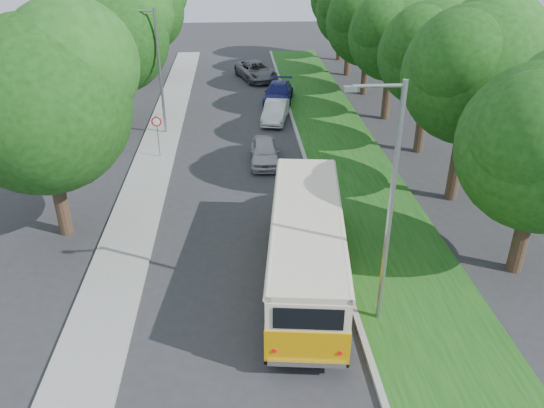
{
  "coord_description": "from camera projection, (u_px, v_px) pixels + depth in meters",
  "views": [
    {
      "loc": [
        -0.15,
        -15.98,
        11.53
      ],
      "look_at": [
        1.19,
        3.13,
        1.5
      ],
      "focal_mm": 35.0,
      "sensor_mm": 36.0,
      "label": 1
    }
  ],
  "objects": [
    {
      "name": "curb",
      "position": [
        322.0,
        211.0,
        24.09
      ],
      "size": [
        0.2,
        70.0,
        0.15
      ],
      "primitive_type": "cube",
      "color": "gray",
      "rests_on": "ground"
    },
    {
      "name": "ground",
      "position": [
        246.0,
        280.0,
        19.48
      ],
      "size": [
        120.0,
        120.0,
        0.0
      ],
      "primitive_type": "plane",
      "color": "#2C2C2F",
      "rests_on": "ground"
    },
    {
      "name": "car_silver",
      "position": [
        265.0,
        152.0,
        28.92
      ],
      "size": [
        1.66,
        3.87,
        1.3
      ],
      "primitive_type": "imported",
      "rotation": [
        0.0,
        0.0,
        -0.03
      ],
      "color": "#ACACB1",
      "rests_on": "ground"
    },
    {
      "name": "lamppost_far",
      "position": [
        158.0,
        68.0,
        31.42
      ],
      "size": [
        1.71,
        0.16,
        7.5
      ],
      "color": "gray",
      "rests_on": "ground"
    },
    {
      "name": "car_grey",
      "position": [
        256.0,
        71.0,
        44.84
      ],
      "size": [
        3.88,
        5.81,
        1.48
      ],
      "primitive_type": "imported",
      "rotation": [
        0.0,
        0.0,
        0.29
      ],
      "color": "#595B60",
      "rests_on": "ground"
    },
    {
      "name": "grass_verge",
      "position": [
        373.0,
        210.0,
        24.24
      ],
      "size": [
        4.5,
        70.0,
        0.13
      ],
      "primitive_type": "cube",
      "color": "#184813",
      "rests_on": "ground"
    },
    {
      "name": "treeline",
      "position": [
        287.0,
        29.0,
        32.83
      ],
      "size": [
        24.27,
        41.91,
        9.46
      ],
      "color": "#332319",
      "rests_on": "ground"
    },
    {
      "name": "warning_sign",
      "position": [
        157.0,
        129.0,
        28.99
      ],
      "size": [
        0.56,
        0.1,
        2.5
      ],
      "color": "gray",
      "rests_on": "ground"
    },
    {
      "name": "car_blue",
      "position": [
        279.0,
        93.0,
        38.91
      ],
      "size": [
        2.77,
        5.13,
        1.41
      ],
      "primitive_type": "imported",
      "rotation": [
        0.0,
        0.0,
        -0.17
      ],
      "color": "navy",
      "rests_on": "ground"
    },
    {
      "name": "vintage_bus",
      "position": [
        306.0,
        247.0,
        18.83
      ],
      "size": [
        3.65,
        9.95,
        2.89
      ],
      "primitive_type": null,
      "rotation": [
        0.0,
        0.0,
        -0.12
      ],
      "color": "#DE9C07",
      "rests_on": "ground"
    },
    {
      "name": "lamppost_near",
      "position": [
        388.0,
        203.0,
        15.51
      ],
      "size": [
        1.71,
        0.16,
        8.0
      ],
      "color": "gray",
      "rests_on": "ground"
    },
    {
      "name": "car_white",
      "position": [
        275.0,
        112.0,
        35.17
      ],
      "size": [
        2.23,
        4.25,
        1.33
      ],
      "primitive_type": "imported",
      "rotation": [
        0.0,
        0.0,
        -0.21
      ],
      "color": "silver",
      "rests_on": "ground"
    },
    {
      "name": "sidewalk",
      "position": [
        135.0,
        218.0,
        23.57
      ],
      "size": [
        2.2,
        70.0,
        0.12
      ],
      "primitive_type": "cube",
      "color": "gray",
      "rests_on": "ground"
    }
  ]
}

